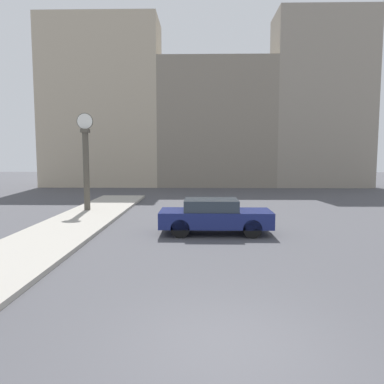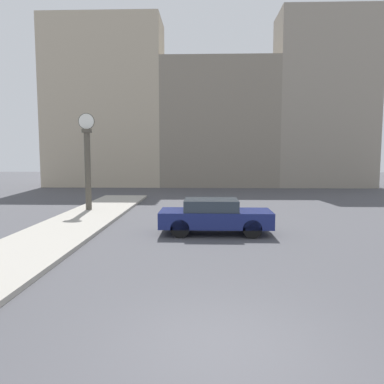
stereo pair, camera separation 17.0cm
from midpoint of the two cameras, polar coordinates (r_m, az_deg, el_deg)
The scene contains 5 objects.
ground_plane at distance 6.68m, azimuth 5.44°, elevation -22.50°, with size 120.00×120.00×0.00m, color #47474C.
sidewalk_corner at distance 16.77m, azimuth -17.89°, elevation -5.10°, with size 3.05×23.23×0.15m, color #A39E93.
building_row at distance 37.56m, azimuth 2.52°, elevation 12.50°, with size 31.59×5.00×16.52m.
sedan_car at distance 14.89m, azimuth 3.77°, elevation -3.65°, with size 4.40×1.73×1.38m.
street_clock at distance 20.90m, azimuth -15.40°, elevation 4.31°, with size 0.87×0.42×5.18m.
Camera 2 is at (-0.31, -5.87, 3.16)m, focal length 35.00 mm.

